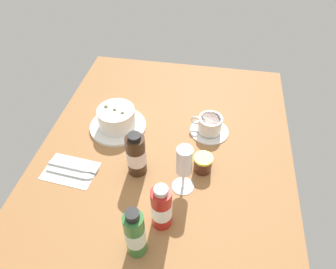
{
  "coord_description": "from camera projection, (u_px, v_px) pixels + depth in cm",
  "views": [
    {
      "loc": [
        67.83,
        12.87,
        76.71
      ],
      "look_at": [
        -0.95,
        1.05,
        7.59
      ],
      "focal_mm": 33.01,
      "sensor_mm": 36.0,
      "label": 1
    }
  ],
  "objects": [
    {
      "name": "ground_plane",
      "position": [
        164.0,
        155.0,
        1.04
      ],
      "size": [
        110.0,
        84.0,
        3.0
      ],
      "primitive_type": "cube",
      "color": "#9E6B3D"
    },
    {
      "name": "sauce_bottle_red",
      "position": [
        161.0,
        208.0,
        0.8
      ],
      "size": [
        5.57,
        5.57,
        15.56
      ],
      "color": "#B21E19",
      "rests_on": "ground_plane"
    },
    {
      "name": "sauce_bottle_green",
      "position": [
        135.0,
        234.0,
        0.74
      ],
      "size": [
        5.09,
        5.09,
        17.44
      ],
      "color": "#337233",
      "rests_on": "ground_plane"
    },
    {
      "name": "coffee_cup",
      "position": [
        210.0,
        125.0,
        1.08
      ],
      "size": [
        13.61,
        13.74,
        6.51
      ],
      "color": "white",
      "rests_on": "ground_plane"
    },
    {
      "name": "wine_glass",
      "position": [
        184.0,
        163.0,
        0.86
      ],
      "size": [
        6.65,
        6.65,
        16.47
      ],
      "color": "white",
      "rests_on": "ground_plane"
    },
    {
      "name": "jam_jar",
      "position": [
        203.0,
        163.0,
        0.96
      ],
      "size": [
        5.93,
        5.93,
        5.67
      ],
      "color": "#482316",
      "rests_on": "ground_plane"
    },
    {
      "name": "porridge_bowl",
      "position": [
        117.0,
        119.0,
        1.09
      ],
      "size": [
        20.04,
        20.04,
        9.08
      ],
      "color": "white",
      "rests_on": "ground_plane"
    },
    {
      "name": "sauce_bottle_brown",
      "position": [
        136.0,
        155.0,
        0.92
      ],
      "size": [
        5.98,
        5.98,
        15.68
      ],
      "color": "#382314",
      "rests_on": "ground_plane"
    },
    {
      "name": "cutlery_setting",
      "position": [
        72.0,
        171.0,
        0.97
      ],
      "size": [
        12.6,
        17.37,
        0.9
      ],
      "color": "white",
      "rests_on": "ground_plane"
    }
  ]
}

